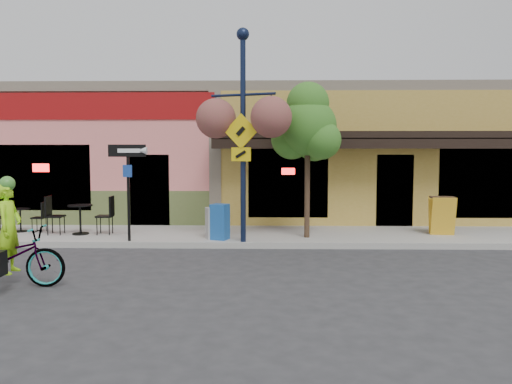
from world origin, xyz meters
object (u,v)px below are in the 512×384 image
bicycle (7,257)px  newspaper_box_grey (214,223)px  building (252,156)px  newspaper_box_blue (220,222)px  cyclist_rider (10,242)px  street_tree (307,159)px  lamp_post (243,136)px  one_way_sign (128,193)px

bicycle → newspaper_box_grey: size_ratio=2.53×
building → newspaper_box_blue: building is taller
cyclist_rider → street_tree: size_ratio=0.39×
lamp_post → newspaper_box_blue: lamp_post is taller
newspaper_box_grey → street_tree: bearing=-14.4°
cyclist_rider → one_way_sign: 3.95m
cyclist_rider → lamp_post: bearing=-48.2°
building → newspaper_box_blue: bearing=-95.5°
newspaper_box_blue → street_tree: street_tree is taller
one_way_sign → lamp_post: bearing=-3.7°
cyclist_rider → building: bearing=-22.2°
building → newspaper_box_grey: bearing=-97.1°
newspaper_box_grey → newspaper_box_blue: bearing=-53.1°
building → street_tree: 6.38m
one_way_sign → newspaper_box_grey: one_way_sign is taller
street_tree → newspaper_box_grey: bearing=-173.7°
cyclist_rider → newspaper_box_blue: 5.22m
bicycle → cyclist_rider: size_ratio=1.28×
bicycle → lamp_post: 5.88m
lamp_post → building: bearing=108.1°
one_way_sign → newspaper_box_blue: bearing=3.8°
building → bicycle: 11.44m
newspaper_box_grey → street_tree: (2.41, 0.26, 1.63)m
newspaper_box_blue → street_tree: 2.77m
newspaper_box_blue → street_tree: bearing=29.3°
bicycle → lamp_post: lamp_post is taller
bicycle → newspaper_box_blue: 5.24m
newspaper_box_blue → building: bearing=104.4°
one_way_sign → street_tree: (4.49, 0.64, 0.83)m
building → one_way_sign: size_ratio=7.56×
street_tree → one_way_sign: bearing=-171.9°
one_way_sign → cyclist_rider: bearing=-108.6°
cyclist_rider → lamp_post: lamp_post is taller
newspaper_box_blue → street_tree: size_ratio=0.22×
street_tree → lamp_post: bearing=-157.6°
bicycle → newspaper_box_blue: (3.35, 4.03, 0.07)m
building → newspaper_box_blue: (-0.63, -6.55, -1.65)m
street_tree → bicycle: bearing=-141.8°
building → street_tree: building is taller
one_way_sign → street_tree: bearing=5.1°
lamp_post → street_tree: size_ratio=1.29×
bicycle → one_way_sign: bearing=-18.1°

